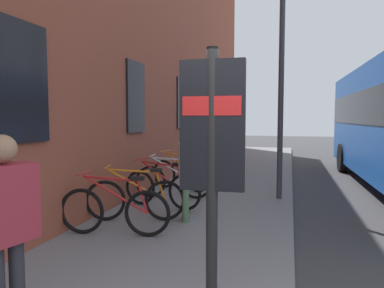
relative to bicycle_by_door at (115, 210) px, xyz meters
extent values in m
plane|color=#38383A|center=(3.09, -3.67, -0.51)|extent=(60.00, 60.00, 0.00)
cube|color=slate|center=(5.09, -0.92, -0.45)|extent=(24.00, 3.50, 0.12)
cube|color=brown|center=(6.09, 1.13, 4.30)|extent=(22.00, 0.60, 9.62)
cube|color=black|center=(-0.91, 0.81, 1.89)|extent=(0.90, 0.06, 1.60)
cube|color=black|center=(2.59, 0.81, 1.89)|extent=(0.90, 0.06, 1.60)
cube|color=black|center=(6.09, 0.81, 1.89)|extent=(0.90, 0.06, 1.60)
torus|color=black|center=(-0.07, 0.53, -0.03)|extent=(0.16, 0.72, 0.72)
torus|color=black|center=(0.07, -0.51, -0.03)|extent=(0.16, 0.72, 0.72)
cylinder|color=#B21E1E|center=(0.00, -0.02, 0.25)|extent=(0.18, 1.01, 0.58)
cylinder|color=#B21E1E|center=(-0.01, 0.06, 0.50)|extent=(0.16, 0.85, 0.09)
cylinder|color=#B21E1E|center=(0.06, -0.44, 0.22)|extent=(0.06, 0.19, 0.51)
cube|color=black|center=(0.05, -0.36, 0.51)|extent=(0.13, 0.21, 0.06)
cylinder|color=#B21E1E|center=(-0.07, 0.48, 0.57)|extent=(0.48, 0.09, 0.02)
torus|color=black|center=(0.66, 0.53, -0.03)|extent=(0.25, 0.71, 0.72)
torus|color=black|center=(0.94, -0.48, -0.03)|extent=(0.25, 0.71, 0.72)
cylinder|color=orange|center=(0.81, 0.00, 0.25)|extent=(0.31, 0.99, 0.58)
cylinder|color=orange|center=(0.79, 0.08, 0.50)|extent=(0.27, 0.83, 0.09)
cylinder|color=orange|center=(0.92, -0.41, 0.22)|extent=(0.08, 0.19, 0.51)
cube|color=black|center=(0.90, -0.33, 0.51)|extent=(0.15, 0.22, 0.06)
cylinder|color=orange|center=(0.67, 0.48, 0.57)|extent=(0.47, 0.15, 0.02)
torus|color=black|center=(1.89, 0.41, -0.03)|extent=(0.20, 0.72, 0.72)
torus|color=black|center=(1.69, -0.61, -0.03)|extent=(0.20, 0.72, 0.72)
cylinder|color=#B21E1E|center=(1.78, -0.12, 0.25)|extent=(0.23, 1.00, 0.58)
cylinder|color=#B21E1E|center=(1.80, -0.05, 0.50)|extent=(0.20, 0.84, 0.09)
cylinder|color=#B21E1E|center=(1.70, -0.54, 0.22)|extent=(0.07, 0.19, 0.51)
cube|color=black|center=(1.71, -0.47, 0.51)|extent=(0.14, 0.22, 0.06)
cylinder|color=#B21E1E|center=(1.88, 0.37, 0.57)|extent=(0.48, 0.12, 0.02)
torus|color=black|center=(2.58, 0.46, -0.03)|extent=(0.15, 0.72, 0.72)
torus|color=black|center=(2.71, -0.58, -0.03)|extent=(0.15, 0.72, 0.72)
cylinder|color=silver|center=(2.65, -0.08, 0.25)|extent=(0.17, 1.01, 0.58)
cylinder|color=silver|center=(2.64, -0.01, 0.50)|extent=(0.15, 0.85, 0.09)
cylinder|color=silver|center=(2.70, -0.50, 0.22)|extent=(0.06, 0.19, 0.51)
cube|color=black|center=(2.69, -0.43, 0.51)|extent=(0.13, 0.21, 0.06)
cylinder|color=silver|center=(2.58, 0.41, 0.57)|extent=(0.48, 0.09, 0.02)
torus|color=black|center=(3.72, 0.55, -0.03)|extent=(0.30, 0.70, 0.72)
torus|color=black|center=(3.37, -0.44, -0.03)|extent=(0.30, 0.70, 0.72)
cylinder|color=orange|center=(3.54, 0.03, 0.25)|extent=(0.37, 0.97, 0.58)
cylinder|color=orange|center=(3.56, 0.10, 0.50)|extent=(0.32, 0.82, 0.09)
cylinder|color=orange|center=(3.40, -0.37, 0.22)|extent=(0.10, 0.19, 0.51)
cube|color=black|center=(3.42, -0.30, 0.51)|extent=(0.16, 0.22, 0.06)
cylinder|color=orange|center=(3.71, 0.50, 0.57)|extent=(0.46, 0.18, 0.02)
cylinder|color=black|center=(-1.93, -1.95, 0.81)|extent=(0.10, 0.10, 2.40)
cube|color=black|center=(-1.93, -1.95, 1.36)|extent=(0.10, 0.55, 1.10)
cube|color=red|center=(-1.93, -1.95, 1.53)|extent=(0.11, 0.50, 0.16)
cylinder|color=black|center=(8.66, -4.40, -0.01)|extent=(1.01, 0.27, 1.00)
cylinder|color=#4C724C|center=(1.10, -0.80, 0.01)|extent=(0.12, 0.12, 0.79)
cylinder|color=#4C724C|center=(0.95, -0.86, 0.01)|extent=(0.12, 0.12, 0.79)
cube|color=#B2A599|center=(1.03, -0.83, 0.70)|extent=(0.51, 0.38, 0.59)
sphere|color=#8C664C|center=(1.03, -0.83, 1.12)|extent=(0.21, 0.21, 0.21)
cylinder|color=#B2A599|center=(1.27, -0.74, 0.66)|extent=(0.09, 0.09, 0.53)
cylinder|color=#B2A599|center=(0.78, -0.92, 0.66)|extent=(0.09, 0.09, 0.53)
cube|color=maroon|center=(-2.60, -0.43, 0.75)|extent=(0.53, 0.35, 0.62)
sphere|color=#8C664C|center=(-2.60, -0.43, 1.19)|extent=(0.22, 0.22, 0.22)
cylinder|color=maroon|center=(-2.34, -0.49, 0.71)|extent=(0.10, 0.10, 0.55)
cylinder|color=#333338|center=(3.25, -2.37, 2.09)|extent=(0.12, 0.12, 4.96)
camera|label=1|loc=(-4.83, -2.58, 1.43)|focal=33.06mm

